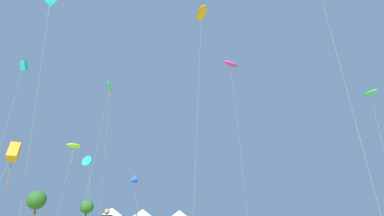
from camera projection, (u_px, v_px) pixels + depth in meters
name	position (u px, v px, depth m)	size (l,w,h in m)	color
kite_cyan_diamond	(51.00, 0.00, 42.37)	(3.24, 1.41, 31.84)	#1EB7CC
kite_magenta_diamond	(110.00, 90.00, 70.64)	(1.18, 2.35, 31.22)	#E02DA3
kite_orange_box	(14.00, 152.00, 31.35)	(2.24, 2.08, 8.80)	orange
kite_cyan_delta	(89.00, 163.00, 61.64)	(3.63, 3.23, 12.97)	#1EB7CC
kite_green_diamond	(110.00, 88.00, 54.00)	(2.55, 2.62, 24.54)	green
kite_lime_parafoil	(74.00, 146.00, 46.39)	(2.20, 2.38, 12.04)	#99DB2D
kite_cyan_box	(24.00, 66.00, 42.42)	(0.69, 2.60, 22.12)	#1EB7CC
kite_magenta_parafoil	(231.00, 64.00, 67.29)	(4.10, 4.11, 34.02)	#E02DA3
kite_blue_delta	(132.00, 180.00, 51.17)	(3.11, 2.15, 7.99)	blue
kite_green_parafoil	(370.00, 93.00, 38.93)	(1.56, 2.33, 16.79)	green
kite_orange_parafoil	(201.00, 13.00, 45.63)	(2.47, 3.92, 30.87)	orange
festival_tent_right	(111.00, 214.00, 64.91)	(4.72, 4.72, 3.07)	white
festival_tent_center	(142.00, 215.00, 64.53)	(4.28, 4.28, 2.78)	white
festival_tent_left	(179.00, 216.00, 64.09)	(3.90, 3.90, 2.54)	white
tree_distant_left	(37.00, 200.00, 76.72)	(4.69, 4.69, 7.59)	brown
tree_distant_right	(87.00, 207.00, 87.89)	(3.88, 3.88, 5.82)	brown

